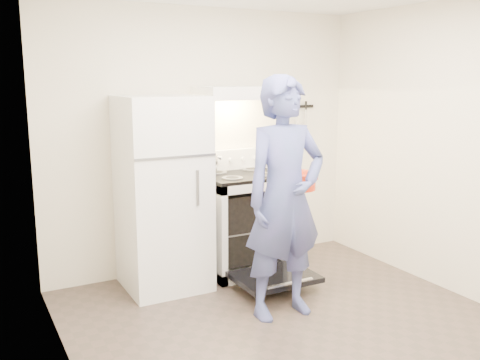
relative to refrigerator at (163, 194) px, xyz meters
name	(u,v)px	position (x,y,z in m)	size (l,w,h in m)	color
floor	(311,338)	(0.58, -1.45, -0.85)	(3.60, 3.60, 0.00)	#4C3D35
back_wall	(206,140)	(0.58, 0.35, 0.40)	(3.20, 0.02, 2.50)	beige
refrigerator	(163,194)	(0.00, 0.00, 0.00)	(0.70, 0.70, 1.70)	white
stove_body	(242,224)	(0.81, 0.02, -0.39)	(0.76, 0.65, 0.92)	white
cooktop	(242,176)	(0.81, 0.02, 0.09)	(0.76, 0.65, 0.03)	black
backsplash	(229,160)	(0.81, 0.31, 0.20)	(0.76, 0.07, 0.20)	white
oven_door	(274,277)	(0.81, -0.57, -0.72)	(0.70, 0.54, 0.04)	black
oven_rack	(242,226)	(0.81, 0.02, -0.41)	(0.60, 0.52, 0.01)	slate
range_hood	(239,93)	(0.81, 0.10, 0.86)	(0.76, 0.50, 0.12)	white
knife_strip	(297,107)	(1.63, 0.33, 0.70)	(0.40, 0.02, 0.03)	black
pizza_stone	(246,222)	(0.90, 0.11, -0.40)	(0.32, 0.32, 0.02)	#805D46
tea_kettle	(207,158)	(0.52, 0.18, 0.25)	(0.25, 0.21, 0.30)	silver
utensil_jar	(279,165)	(1.08, -0.18, 0.20)	(0.09, 0.09, 0.13)	silver
person	(285,199)	(0.63, -0.99, 0.09)	(0.68, 0.45, 1.88)	#364870
dutch_oven	(299,182)	(0.96, -0.69, 0.14)	(0.35, 0.28, 0.23)	red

